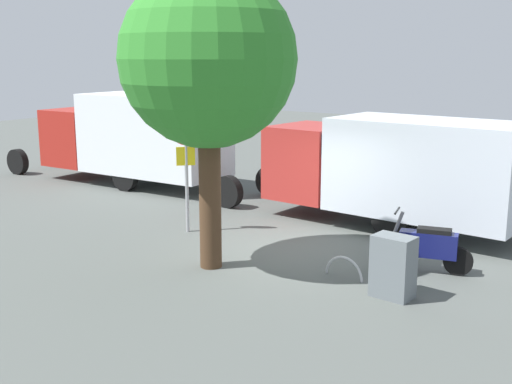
# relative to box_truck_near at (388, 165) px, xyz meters

# --- Properties ---
(ground_plane) EXTENTS (60.00, 60.00, 0.00)m
(ground_plane) POSITION_rel_box_truck_near_xyz_m (1.02, 3.04, -1.53)
(ground_plane) COLOR #4D524E
(box_truck_near) EXTENTS (8.17, 2.67, 2.69)m
(box_truck_near) POSITION_rel_box_truck_near_xyz_m (0.00, 0.00, 0.00)
(box_truck_near) COLOR black
(box_truck_near) RESTS_ON ground
(box_truck_far) EXTENTS (8.52, 2.48, 2.95)m
(box_truck_far) POSITION_rel_box_truck_near_xyz_m (8.99, -0.21, 0.10)
(box_truck_far) COLOR black
(box_truck_far) RESTS_ON ground
(motorcycle) EXTENTS (1.78, 0.71, 1.20)m
(motorcycle) POSITION_rel_box_truck_near_xyz_m (-2.06, 2.75, -1.01)
(motorcycle) COLOR black
(motorcycle) RESTS_ON ground
(stop_sign) EXTENTS (0.71, 0.33, 2.86)m
(stop_sign) POSITION_rel_box_truck_near_xyz_m (3.69, 3.23, 0.37)
(stop_sign) COLOR #9E9EA3
(stop_sign) RESTS_ON ground
(street_tree) EXTENTS (3.38, 3.38, 5.78)m
(street_tree) POSITION_rel_box_truck_near_xyz_m (1.59, 4.93, 2.52)
(street_tree) COLOR #47301E
(street_tree) RESTS_ON ground
(utility_cabinet) EXTENTS (0.74, 0.53, 1.11)m
(utility_cabinet) POSITION_rel_box_truck_near_xyz_m (-2.05, 4.40, -0.98)
(utility_cabinet) COLOR slate
(utility_cabinet) RESTS_ON ground
(bike_rack_hoop) EXTENTS (0.85, 0.14, 0.85)m
(bike_rack_hoop) POSITION_rel_box_truck_near_xyz_m (-0.90, 3.98, -1.53)
(bike_rack_hoop) COLOR #B7B7BC
(bike_rack_hoop) RESTS_ON ground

